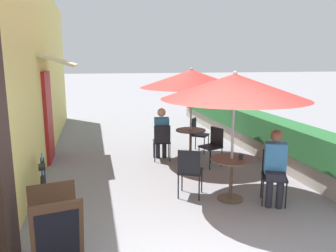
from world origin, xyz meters
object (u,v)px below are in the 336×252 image
object	(u,v)px
cafe_chair_near_right	(274,172)
cafe_chair_mid_back	(213,143)
seated_patron_near_right	(275,164)
coffee_cup_near	(241,156)
patio_table_mid	(191,139)
patio_umbrella_mid	(191,79)
patio_umbrella_near	(235,87)
cafe_chair_mid_right	(162,140)
patio_table_near	(231,171)
seated_patron_mid_right	(161,131)
cafe_chair_near_left	(190,169)
menu_board	(56,235)
cafe_chair_mid_left	(197,132)
bicycle_leaning	(44,185)

from	to	relation	value
cafe_chair_near_right	cafe_chair_mid_back	bearing A→B (deg)	-55.77
cafe_chair_near_right	seated_patron_near_right	distance (m)	0.20
coffee_cup_near	patio_table_mid	size ratio (longest dim) A/B	0.12
cafe_chair_mid_back	patio_umbrella_mid	bearing A→B (deg)	6.26
patio_umbrella_near	coffee_cup_near	bearing A→B (deg)	-18.48
seated_patron_near_right	coffee_cup_near	xyz separation A→B (m)	(-0.47, 0.29, 0.08)
patio_table_mid	patio_umbrella_mid	distance (m)	1.43
patio_umbrella_mid	cafe_chair_mid_right	size ratio (longest dim) A/B	2.75
seated_patron_near_right	patio_umbrella_near	bearing A→B (deg)	-2.90
cafe_chair_mid_right	cafe_chair_mid_back	size ratio (longest dim) A/B	1.00
patio_table_near	seated_patron_mid_right	world-z (taller)	seated_patron_mid_right
cafe_chair_near_left	cafe_chair_near_right	world-z (taller)	same
patio_table_near	patio_table_mid	xyz separation A→B (m)	(0.01, 2.42, 0.00)
patio_umbrella_near	coffee_cup_near	xyz separation A→B (m)	(0.14, -0.05, -1.16)
cafe_chair_near_left	coffee_cup_near	world-z (taller)	cafe_chair_near_left
coffee_cup_near	patio_table_near	bearing A→B (deg)	161.52
menu_board	cafe_chair_mid_left	bearing A→B (deg)	44.54
seated_patron_near_right	menu_board	bearing A→B (deg)	44.44
patio_table_mid	cafe_chair_mid_back	distance (m)	0.70
seated_patron_mid_right	menu_board	world-z (taller)	seated_patron_mid_right
patio_table_near	cafe_chair_mid_right	bearing A→B (deg)	105.79
patio_table_mid	patio_umbrella_mid	size ratio (longest dim) A/B	0.30
patio_table_near	patio_umbrella_mid	world-z (taller)	patio_umbrella_mid
patio_table_near	patio_umbrella_mid	distance (m)	2.81
patio_umbrella_near	cafe_chair_mid_left	size ratio (longest dim) A/B	2.75
patio_umbrella_near	cafe_chair_mid_back	distance (m)	2.32
cafe_chair_mid_back	bicycle_leaning	xyz separation A→B (m)	(-3.43, -1.33, -0.16)
patio_table_near	coffee_cup_near	world-z (taller)	coffee_cup_near
patio_table_mid	cafe_chair_mid_right	world-z (taller)	cafe_chair_mid_right
seated_patron_near_right	coffee_cup_near	bearing A→B (deg)	-5.60
patio_umbrella_near	patio_table_mid	size ratio (longest dim) A/B	3.32
patio_table_mid	menu_board	distance (m)	4.72
patio_table_near	seated_patron_near_right	bearing A→B (deg)	-28.60
cafe_chair_mid_right	menu_board	xyz separation A→B (m)	(-2.00, -3.88, -0.04)
patio_table_mid	menu_board	world-z (taller)	menu_board
seated_patron_near_right	cafe_chair_mid_right	distance (m)	3.06
patio_umbrella_near	bicycle_leaning	world-z (taller)	patio_umbrella_near
cafe_chair_near_left	bicycle_leaning	bearing A→B (deg)	-159.89
patio_umbrella_near	cafe_chair_mid_right	world-z (taller)	patio_umbrella_near
patio_umbrella_mid	menu_board	distance (m)	4.94
seated_patron_near_right	cafe_chair_near_right	bearing A→B (deg)	-90.00
patio_table_near	seated_patron_mid_right	distance (m)	2.63
patio_umbrella_near	cafe_chair_near_left	size ratio (longest dim) A/B	2.75
patio_umbrella_mid	bicycle_leaning	bearing A→B (deg)	-147.77
cafe_chair_near_left	cafe_chair_mid_right	size ratio (longest dim) A/B	1.00
patio_umbrella_near	cafe_chair_mid_left	distance (m)	3.35
seated_patron_near_right	patio_umbrella_mid	world-z (taller)	patio_umbrella_mid
patio_table_mid	patio_umbrella_mid	world-z (taller)	patio_umbrella_mid
patio_table_mid	patio_umbrella_mid	bearing A→B (deg)	75.96
patio_table_near	cafe_chair_near_right	world-z (taller)	cafe_chair_near_right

